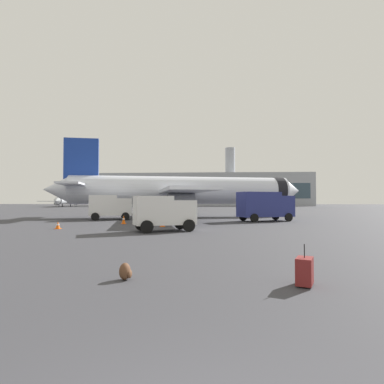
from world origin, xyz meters
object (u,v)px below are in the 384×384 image
at_px(fuel_truck, 265,205).
at_px(safety_cone_mid, 162,223).
at_px(safety_cone_far, 124,220).
at_px(airplane_taxiing, 66,201).
at_px(airplane_at_gate, 181,191).
at_px(cargo_van, 164,212).
at_px(traveller_backpack, 125,272).
at_px(rolling_suitcase, 305,271).
at_px(safety_cone_outer, 253,216).
at_px(safety_cone_near, 58,225).
at_px(service_truck, 110,206).

distance_m(fuel_truck, safety_cone_mid, 12.95).
relative_size(safety_cone_mid, safety_cone_far, 0.83).
bearing_deg(airplane_taxiing, safety_cone_far, -60.85).
height_order(airplane_at_gate, safety_cone_mid, airplane_at_gate).
relative_size(cargo_van, traveller_backpack, 10.07).
bearing_deg(rolling_suitcase, airplane_taxiing, 118.78).
bearing_deg(cargo_van, airplane_taxiing, 119.71).
bearing_deg(airplane_at_gate, safety_cone_mid, -90.05).
distance_m(cargo_van, safety_cone_outer, 19.23).
height_order(safety_cone_near, safety_cone_mid, safety_cone_mid).
bearing_deg(fuel_truck, airplane_taxiing, 128.12).
relative_size(safety_cone_far, traveller_backpack, 1.74).
relative_size(service_truck, cargo_van, 1.09).
bearing_deg(traveller_backpack, safety_cone_near, 122.65).
height_order(safety_cone_outer, rolling_suitcase, rolling_suitcase).
height_order(cargo_van, safety_cone_mid, cargo_van).
relative_size(airplane_at_gate, rolling_suitcase, 32.22).
bearing_deg(safety_cone_mid, traveller_backpack, -84.21).
xyz_separation_m(airplane_at_gate, rolling_suitcase, (6.71, -34.28, -3.27)).
height_order(safety_cone_outer, traveller_backpack, safety_cone_outer).
bearing_deg(fuel_truck, airplane_at_gate, 141.31).
bearing_deg(safety_cone_far, cargo_van, -54.32).
bearing_deg(cargo_van, safety_cone_mid, 100.44).
distance_m(safety_cone_mid, safety_cone_outer, 16.22).
bearing_deg(safety_cone_near, cargo_van, -8.77).
distance_m(safety_cone_far, traveller_backpack, 21.86).
bearing_deg(safety_cone_far, safety_cone_near, -123.43).
bearing_deg(safety_cone_outer, safety_cone_far, -143.71).
relative_size(cargo_van, safety_cone_mid, 6.96).
distance_m(service_truck, safety_cone_outer, 17.70).
bearing_deg(safety_cone_outer, safety_cone_near, -138.00).
xyz_separation_m(safety_cone_far, safety_cone_outer, (13.76, 10.11, -0.05)).
xyz_separation_m(safety_cone_near, safety_cone_far, (3.72, 5.64, 0.12)).
xyz_separation_m(safety_cone_outer, traveller_backpack, (-7.65, -31.09, -0.13)).
distance_m(airplane_at_gate, fuel_truck, 13.07).
relative_size(cargo_van, safety_cone_near, 8.15).
height_order(cargo_van, traveller_backpack, cargo_van).
distance_m(airplane_taxiing, safety_cone_mid, 96.83).
xyz_separation_m(airplane_at_gate, safety_cone_outer, (9.46, -2.88, -3.30)).
height_order(service_truck, safety_cone_far, service_truck).
distance_m(fuel_truck, cargo_van, 15.15).
height_order(rolling_suitcase, traveller_backpack, rolling_suitcase).
bearing_deg(safety_cone_outer, cargo_van, -117.10).
bearing_deg(fuel_truck, safety_cone_mid, -141.79).
bearing_deg(rolling_suitcase, traveller_backpack, 176.47).
xyz_separation_m(service_truck, safety_cone_outer, (17.22, 3.91, -1.25)).
relative_size(safety_cone_far, rolling_suitcase, 0.76).
bearing_deg(airplane_taxiing, safety_cone_outer, -50.18).
bearing_deg(fuel_truck, rolling_suitcase, -97.36).
bearing_deg(airplane_at_gate, fuel_truck, -38.69).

